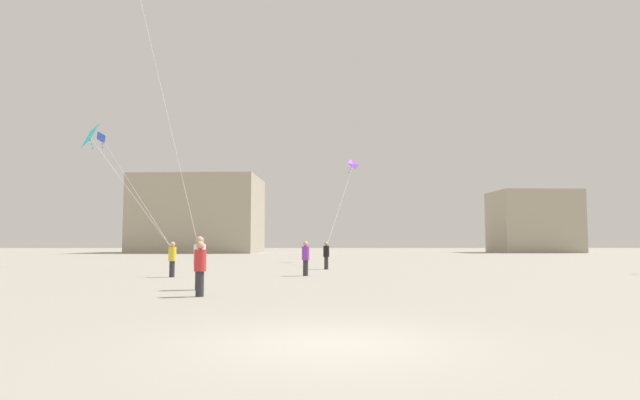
{
  "coord_description": "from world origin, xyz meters",
  "views": [
    {
      "loc": [
        -0.22,
        -8.84,
        1.62
      ],
      "look_at": [
        0.0,
        22.99,
        4.14
      ],
      "focal_mm": 30.24,
      "sensor_mm": 36.0,
      "label": 1
    }
  ],
  "objects_px": {
    "person_in_white": "(199,260)",
    "person_in_black": "(326,254)",
    "person_in_purple": "(306,257)",
    "building_left_hall": "(199,215)",
    "person_in_yellow": "(172,258)",
    "person_in_red": "(200,266)",
    "kite_cobalt_delta": "(104,141)",
    "kite_violet_delta": "(353,167)",
    "building_centre_hall": "(533,222)",
    "kite_cyan_delta": "(90,137)"
  },
  "relations": [
    {
      "from": "person_in_black",
      "to": "kite_cobalt_delta",
      "type": "height_order",
      "value": "kite_cobalt_delta"
    },
    {
      "from": "person_in_white",
      "to": "building_left_hall",
      "type": "bearing_deg",
      "value": -17.89
    },
    {
      "from": "person_in_yellow",
      "to": "person_in_red",
      "type": "height_order",
      "value": "person_in_red"
    },
    {
      "from": "person_in_white",
      "to": "person_in_purple",
      "type": "xyz_separation_m",
      "value": [
        3.5,
        7.73,
        -0.09
      ]
    },
    {
      "from": "kite_cyan_delta",
      "to": "kite_violet_delta",
      "type": "height_order",
      "value": "kite_violet_delta"
    },
    {
      "from": "person_in_purple",
      "to": "kite_cyan_delta",
      "type": "relative_size",
      "value": 0.28
    },
    {
      "from": "person_in_red",
      "to": "kite_cobalt_delta",
      "type": "distance_m",
      "value": 25.98
    },
    {
      "from": "person_in_red",
      "to": "person_in_black",
      "type": "relative_size",
      "value": 0.99
    },
    {
      "from": "person_in_yellow",
      "to": "person_in_red",
      "type": "bearing_deg",
      "value": -66.66
    },
    {
      "from": "building_left_hall",
      "to": "building_centre_hall",
      "type": "distance_m",
      "value": 54.01
    },
    {
      "from": "person_in_white",
      "to": "kite_cobalt_delta",
      "type": "distance_m",
      "value": 23.81
    },
    {
      "from": "kite_violet_delta",
      "to": "building_left_hall",
      "type": "xyz_separation_m",
      "value": [
        -21.81,
        41.99,
        -1.91
      ]
    },
    {
      "from": "kite_violet_delta",
      "to": "kite_cobalt_delta",
      "type": "bearing_deg",
      "value": -160.98
    },
    {
      "from": "kite_violet_delta",
      "to": "kite_cobalt_delta",
      "type": "xyz_separation_m",
      "value": [
        -18.25,
        -6.29,
        0.94
      ]
    },
    {
      "from": "person_in_white",
      "to": "kite_violet_delta",
      "type": "xyz_separation_m",
      "value": [
        7.06,
        25.78,
        6.92
      ]
    },
    {
      "from": "kite_violet_delta",
      "to": "person_in_purple",
      "type": "bearing_deg",
      "value": -101.14
    },
    {
      "from": "building_centre_hall",
      "to": "building_left_hall",
      "type": "bearing_deg",
      "value": -179.44
    },
    {
      "from": "person_in_purple",
      "to": "kite_cyan_delta",
      "type": "height_order",
      "value": "kite_cyan_delta"
    },
    {
      "from": "person_in_red",
      "to": "kite_cyan_delta",
      "type": "height_order",
      "value": "kite_cyan_delta"
    },
    {
      "from": "kite_violet_delta",
      "to": "building_centre_hall",
      "type": "xyz_separation_m",
      "value": [
        32.19,
        42.51,
        -2.97
      ]
    },
    {
      "from": "person_in_yellow",
      "to": "kite_cobalt_delta",
      "type": "height_order",
      "value": "kite_cobalt_delta"
    },
    {
      "from": "person_in_yellow",
      "to": "kite_cobalt_delta",
      "type": "xyz_separation_m",
      "value": [
        -8.46,
        12.71,
        7.96
      ]
    },
    {
      "from": "kite_cyan_delta",
      "to": "building_centre_hall",
      "type": "xyz_separation_m",
      "value": [
        46.24,
        61.06,
        -1.8
      ]
    },
    {
      "from": "person_in_black",
      "to": "kite_violet_delta",
      "type": "xyz_separation_m",
      "value": [
        2.42,
        11.7,
        7.01
      ]
    },
    {
      "from": "person_in_purple",
      "to": "person_in_black",
      "type": "distance_m",
      "value": 6.45
    },
    {
      "from": "building_left_hall",
      "to": "person_in_yellow",
      "type": "bearing_deg",
      "value": -78.86
    },
    {
      "from": "person_in_purple",
      "to": "building_left_hall",
      "type": "bearing_deg",
      "value": 164.57
    },
    {
      "from": "kite_violet_delta",
      "to": "building_left_hall",
      "type": "height_order",
      "value": "building_left_hall"
    },
    {
      "from": "person_in_white",
      "to": "person_in_black",
      "type": "xyz_separation_m",
      "value": [
        4.63,
        14.08,
        -0.09
      ]
    },
    {
      "from": "person_in_red",
      "to": "person_in_purple",
      "type": "bearing_deg",
      "value": -117.78
    },
    {
      "from": "person_in_yellow",
      "to": "kite_violet_delta",
      "type": "distance_m",
      "value": 22.5
    },
    {
      "from": "person_in_black",
      "to": "person_in_purple",
      "type": "bearing_deg",
      "value": 63.17
    },
    {
      "from": "person_in_yellow",
      "to": "kite_violet_delta",
      "type": "bearing_deg",
      "value": 66.32
    },
    {
      "from": "person_in_white",
      "to": "kite_cyan_delta",
      "type": "relative_size",
      "value": 0.31
    },
    {
      "from": "person_in_white",
      "to": "kite_violet_delta",
      "type": "relative_size",
      "value": 0.15
    },
    {
      "from": "person_in_red",
      "to": "person_in_black",
      "type": "height_order",
      "value": "person_in_black"
    },
    {
      "from": "kite_cyan_delta",
      "to": "person_in_yellow",
      "type": "bearing_deg",
      "value": -6.1
    },
    {
      "from": "person_in_purple",
      "to": "kite_cobalt_delta",
      "type": "distance_m",
      "value": 20.43
    },
    {
      "from": "kite_cyan_delta",
      "to": "person_in_purple",
      "type": "bearing_deg",
      "value": 2.74
    },
    {
      "from": "person_in_white",
      "to": "person_in_black",
      "type": "relative_size",
      "value": 1.1
    },
    {
      "from": "person_in_purple",
      "to": "building_centre_hall",
      "type": "distance_m",
      "value": 70.44
    },
    {
      "from": "kite_cyan_delta",
      "to": "kite_cobalt_delta",
      "type": "bearing_deg",
      "value": 108.92
    },
    {
      "from": "person_in_yellow",
      "to": "person_in_purple",
      "type": "relative_size",
      "value": 0.99
    },
    {
      "from": "kite_violet_delta",
      "to": "kite_cyan_delta",
      "type": "bearing_deg",
      "value": -127.14
    },
    {
      "from": "kite_violet_delta",
      "to": "person_in_yellow",
      "type": "bearing_deg",
      "value": -117.27
    },
    {
      "from": "kite_cyan_delta",
      "to": "building_left_hall",
      "type": "distance_m",
      "value": 61.04
    },
    {
      "from": "person_in_purple",
      "to": "building_left_hall",
      "type": "distance_m",
      "value": 62.96
    },
    {
      "from": "person_in_purple",
      "to": "kite_cobalt_delta",
      "type": "relative_size",
      "value": 0.12
    },
    {
      "from": "person_in_yellow",
      "to": "kite_cyan_delta",
      "type": "distance_m",
      "value": 7.24
    },
    {
      "from": "person_in_red",
      "to": "kite_cyan_delta",
      "type": "distance_m",
      "value": 13.46
    }
  ]
}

